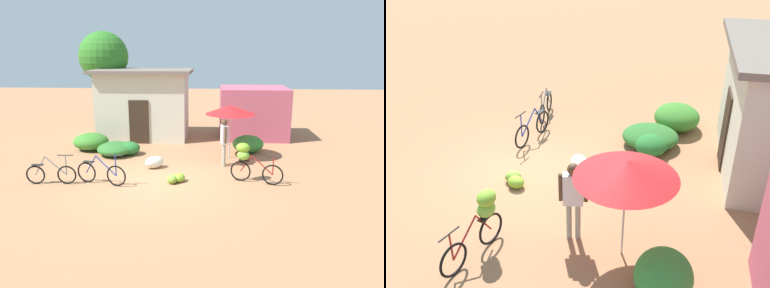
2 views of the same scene
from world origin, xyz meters
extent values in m
plane|color=#A5724C|center=(0.00, 0.00, 0.00)|extent=(60.00, 60.00, 0.00)
cube|color=#332319|center=(-1.50, 4.92, 1.00)|extent=(0.90, 0.06, 2.00)
ellipsoid|color=#3B7F2A|center=(-3.37, 3.72, 0.36)|extent=(1.50, 1.36, 0.73)
ellipsoid|color=#2F6B2B|center=(-2.11, 3.03, 0.26)|extent=(1.48, 1.59, 0.52)
ellipsoid|color=#276E2D|center=(-1.58, 3.09, 0.27)|extent=(0.92, 0.88, 0.54)
ellipsoid|color=#398937|center=(3.34, 3.70, 0.37)|extent=(1.29, 1.04, 0.73)
cylinder|color=beige|center=(2.52, 2.86, 1.02)|extent=(0.04, 0.04, 2.04)
cone|color=red|center=(2.52, 2.86, 1.94)|extent=(1.93, 1.93, 0.35)
torus|color=black|center=(-2.77, -0.36, 0.31)|extent=(0.61, 0.08, 0.61)
torus|color=black|center=(-3.77, -0.42, 0.31)|extent=(0.61, 0.08, 0.61)
cylinder|color=slate|center=(-3.59, -0.41, 0.61)|extent=(0.38, 0.06, 0.62)
cylinder|color=slate|center=(-3.10, -0.38, 0.61)|extent=(0.67, 0.07, 0.63)
cylinder|color=black|center=(-2.77, -0.36, 0.96)|extent=(0.50, 0.06, 0.03)
cylinder|color=slate|center=(-2.77, -0.36, 0.63)|extent=(0.04, 0.04, 0.65)
cube|color=black|center=(-3.67, -0.41, 0.64)|extent=(0.37, 0.16, 0.02)
torus|color=black|center=(-1.15, -0.45, 0.34)|extent=(0.67, 0.22, 0.68)
torus|color=black|center=(-2.19, -0.17, 0.34)|extent=(0.67, 0.22, 0.68)
cylinder|color=navy|center=(-2.01, -0.22, 0.63)|extent=(0.40, 0.14, 0.60)
cylinder|color=navy|center=(-1.49, -0.36, 0.63)|extent=(0.71, 0.22, 0.61)
cylinder|color=black|center=(-1.15, -0.45, 1.02)|extent=(0.49, 0.16, 0.03)
cylinder|color=navy|center=(-1.15, -0.45, 0.68)|extent=(0.04, 0.04, 0.68)
cube|color=black|center=(-2.09, -0.20, 0.71)|extent=(0.38, 0.23, 0.02)
torus|color=black|center=(3.76, -0.07, 0.34)|extent=(0.66, 0.25, 0.67)
torus|color=black|center=(2.78, 0.25, 0.34)|extent=(0.66, 0.25, 0.67)
cylinder|color=maroon|center=(2.95, 0.20, 0.62)|extent=(0.39, 0.15, 0.58)
cylinder|color=maroon|center=(3.44, 0.04, 0.62)|extent=(0.67, 0.25, 0.59)
cylinder|color=black|center=(3.76, -0.07, 0.94)|extent=(0.49, 0.18, 0.03)
cylinder|color=maroon|center=(3.76, -0.07, 0.64)|extent=(0.04, 0.04, 0.60)
cube|color=black|center=(2.88, 0.22, 0.70)|extent=(0.39, 0.24, 0.02)
ellipsoid|color=#7BB93D|center=(2.85, 0.24, 0.88)|extent=(0.49, 0.44, 0.33)
ellipsoid|color=#7DB52E|center=(2.83, 0.26, 1.13)|extent=(0.46, 0.38, 0.31)
ellipsoid|color=#78A234|center=(0.57, -0.10, 0.14)|extent=(0.44, 0.48, 0.28)
ellipsoid|color=#83B62B|center=(0.78, 0.05, 0.14)|extent=(0.53, 0.55, 0.29)
ellipsoid|color=silver|center=(-0.25, 1.40, 0.22)|extent=(0.83, 0.75, 0.44)
cylinder|color=gray|center=(2.28, 1.74, 0.43)|extent=(0.11, 0.11, 0.85)
cylinder|color=gray|center=(2.26, 1.92, 0.43)|extent=(0.11, 0.11, 0.85)
cube|color=silver|center=(2.27, 1.83, 1.19)|extent=(0.26, 0.43, 0.68)
cylinder|color=#4C3321|center=(2.31, 1.59, 1.23)|extent=(0.08, 0.08, 0.61)
cylinder|color=#4C3321|center=(2.23, 2.08, 1.23)|extent=(0.08, 0.08, 0.61)
sphere|color=#4C3321|center=(2.27, 1.83, 1.64)|extent=(0.23, 0.23, 0.23)
camera|label=1|loc=(1.85, -10.84, 4.12)|focal=33.35mm
camera|label=2|loc=(9.24, 3.51, 6.08)|focal=41.69mm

